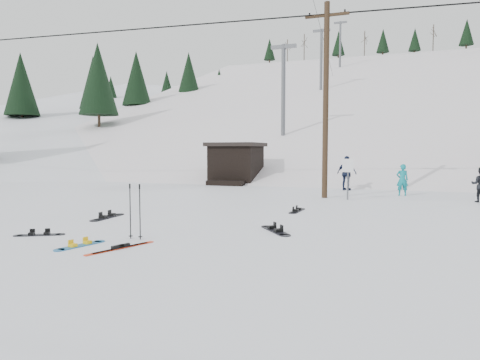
% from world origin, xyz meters
% --- Properties ---
extents(ground, '(200.00, 200.00, 0.00)m').
position_xyz_m(ground, '(0.00, 0.00, 0.00)').
color(ground, white).
rests_on(ground, ground).
extents(ski_slope, '(60.00, 85.24, 65.97)m').
position_xyz_m(ski_slope, '(0.00, 55.00, -12.00)').
color(ski_slope, white).
rests_on(ski_slope, ground).
extents(ridge_left, '(47.54, 95.03, 58.38)m').
position_xyz_m(ridge_left, '(-36.00, 48.00, -11.00)').
color(ridge_left, white).
rests_on(ridge_left, ground).
extents(treeline_left, '(20.00, 64.00, 10.00)m').
position_xyz_m(treeline_left, '(-34.00, 40.00, 0.00)').
color(treeline_left, black).
rests_on(treeline_left, ground).
extents(treeline_crest, '(50.00, 6.00, 10.00)m').
position_xyz_m(treeline_crest, '(0.00, 86.00, 0.00)').
color(treeline_crest, black).
rests_on(treeline_crest, ski_slope).
extents(utility_pole, '(2.00, 0.26, 9.00)m').
position_xyz_m(utility_pole, '(2.00, 14.00, 4.68)').
color(utility_pole, '#3A2819').
rests_on(utility_pole, ground).
extents(trail_sign, '(0.50, 0.09, 1.85)m').
position_xyz_m(trail_sign, '(3.10, 13.58, 1.27)').
color(trail_sign, '#595B60').
rests_on(trail_sign, ground).
extents(lift_hut, '(3.40, 4.10, 2.75)m').
position_xyz_m(lift_hut, '(-5.00, 20.94, 1.36)').
color(lift_hut, black).
rests_on(lift_hut, ground).
extents(lift_tower_near, '(2.20, 0.36, 8.00)m').
position_xyz_m(lift_tower_near, '(-4.00, 30.00, 7.86)').
color(lift_tower_near, '#595B60').
rests_on(lift_tower_near, ski_slope).
extents(lift_tower_mid, '(2.20, 0.36, 8.00)m').
position_xyz_m(lift_tower_mid, '(-4.00, 50.00, 14.36)').
color(lift_tower_mid, '#595B60').
rests_on(lift_tower_mid, ski_slope).
extents(lift_tower_far, '(2.20, 0.36, 8.00)m').
position_xyz_m(lift_tower_far, '(-4.00, 70.00, 20.86)').
color(lift_tower_far, '#595B60').
rests_on(lift_tower_far, ski_slope).
extents(hero_snowboard, '(0.52, 1.31, 0.09)m').
position_xyz_m(hero_snowboard, '(-1.85, 1.84, 0.02)').
color(hero_snowboard, '#1A6AA9').
rests_on(hero_snowboard, ground).
extents(hero_skis, '(0.71, 1.74, 0.09)m').
position_xyz_m(hero_skis, '(-0.79, 1.94, 0.03)').
color(hero_skis, red).
rests_on(hero_skis, ground).
extents(ski_poles, '(0.39, 0.10, 1.40)m').
position_xyz_m(ski_poles, '(-1.08, 2.96, 0.72)').
color(ski_poles, black).
rests_on(ski_poles, ground).
extents(board_scatter_a, '(1.16, 0.75, 0.09)m').
position_xyz_m(board_scatter_a, '(-3.73, 2.50, 0.02)').
color(board_scatter_a, black).
rests_on(board_scatter_a, ground).
extents(board_scatter_b, '(0.38, 1.71, 0.12)m').
position_xyz_m(board_scatter_b, '(-3.87, 5.56, 0.03)').
color(board_scatter_b, black).
rests_on(board_scatter_b, ground).
extents(board_scatter_d, '(1.12, 1.37, 0.12)m').
position_xyz_m(board_scatter_d, '(1.98, 5.15, 0.03)').
color(board_scatter_d, black).
rests_on(board_scatter_d, ground).
extents(board_scatter_f, '(0.36, 1.48, 0.10)m').
position_xyz_m(board_scatter_f, '(1.73, 9.18, 0.03)').
color(board_scatter_f, black).
rests_on(board_scatter_f, ground).
extents(skier_teal, '(0.63, 0.47, 1.56)m').
position_xyz_m(skier_teal, '(5.46, 16.25, 0.78)').
color(skier_teal, '#0D828B').
rests_on(skier_teal, ground).
extents(skier_navy, '(1.22, 0.81, 1.92)m').
position_xyz_m(skier_navy, '(2.59, 18.22, 0.96)').
color(skier_navy, '#171F3B').
rests_on(skier_navy, ground).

